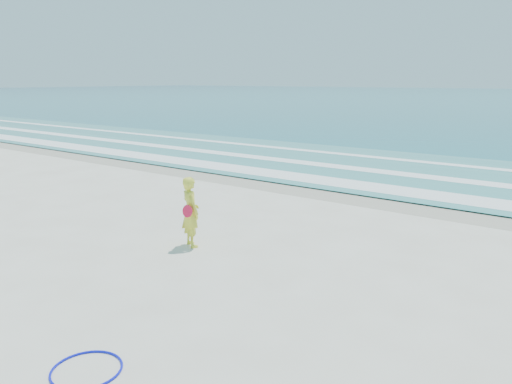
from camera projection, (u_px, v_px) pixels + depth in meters
The scene contains 8 objects.
ground at pixel (95, 277), 9.29m from camera, with size 400.00×400.00×0.00m, color silver.
wet_sand at pixel (329, 192), 16.31m from camera, with size 400.00×2.40×0.00m, color #B2A893.
shallow at pixel (389, 169), 20.20m from camera, with size 400.00×10.00×0.01m, color #59B7AD.
foam_near at pixel (347, 184), 17.31m from camera, with size 400.00×1.40×0.01m, color white.
foam_mid at pixel (381, 171), 19.58m from camera, with size 400.00×0.90×0.01m, color white.
foam_far at pixel (411, 161), 22.15m from camera, with size 400.00×0.60×0.01m, color white.
hoop at pixel (87, 370), 6.30m from camera, with size 0.90×0.90×0.03m, color #0B11CA.
woman at pixel (191, 212), 10.85m from camera, with size 0.67×0.57×1.55m.
Camera 1 is at (7.63, -5.16, 3.60)m, focal length 35.00 mm.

